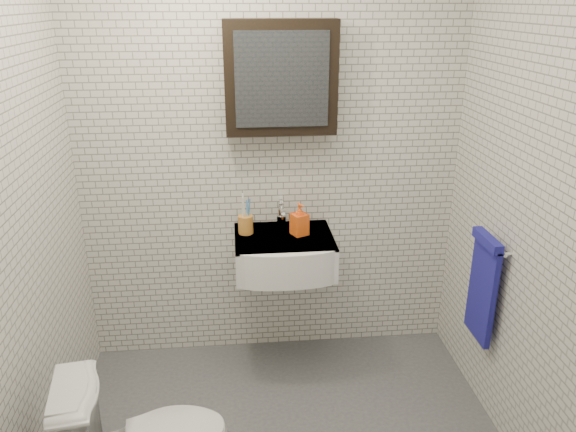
{
  "coord_description": "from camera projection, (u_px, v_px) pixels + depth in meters",
  "views": [
    {
      "loc": [
        -0.21,
        -2.11,
        2.09
      ],
      "look_at": [
        0.04,
        0.45,
        1.1
      ],
      "focal_mm": 35.0,
      "sensor_mm": 36.0,
      "label": 1
    }
  ],
  "objects": [
    {
      "name": "washbasin",
      "position": [
        285.0,
        254.0,
        3.14
      ],
      "size": [
        0.55,
        0.5,
        0.2
      ],
      "color": "white",
      "rests_on": "room_shell"
    },
    {
      "name": "towel_rail",
      "position": [
        483.0,
        283.0,
        2.89
      ],
      "size": [
        0.09,
        0.3,
        0.58
      ],
      "color": "silver",
      "rests_on": "room_shell"
    },
    {
      "name": "faucet",
      "position": [
        281.0,
        215.0,
        3.27
      ],
      "size": [
        0.06,
        0.2,
        0.15
      ],
      "color": "silver",
      "rests_on": "washbasin"
    },
    {
      "name": "toothbrush_cup",
      "position": [
        246.0,
        223.0,
        3.17
      ],
      "size": [
        0.09,
        0.09,
        0.23
      ],
      "rotation": [
        0.0,
        0.0,
        -0.09
      ],
      "color": "#C57F31",
      "rests_on": "washbasin"
    },
    {
      "name": "soap_bottle",
      "position": [
        299.0,
        219.0,
        3.14
      ],
      "size": [
        0.11,
        0.11,
        0.18
      ],
      "primitive_type": "imported",
      "rotation": [
        0.0,
        0.0,
        0.44
      ],
      "color": "orange",
      "rests_on": "washbasin"
    },
    {
      "name": "mirror_cabinet",
      "position": [
        281.0,
        78.0,
        2.98
      ],
      "size": [
        0.6,
        0.15,
        0.6
      ],
      "color": "black",
      "rests_on": "room_shell"
    },
    {
      "name": "room_shell",
      "position": [
        289.0,
        170.0,
        2.2
      ],
      "size": [
        2.22,
        2.02,
        2.51
      ],
      "color": "silver",
      "rests_on": "ground"
    }
  ]
}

